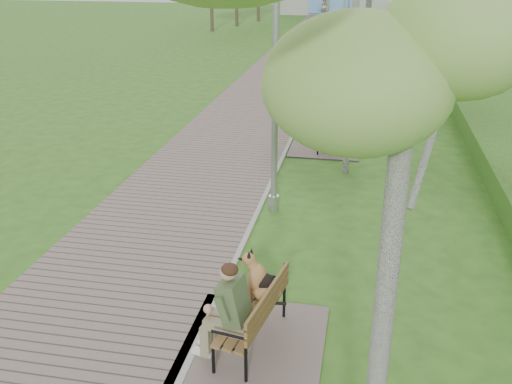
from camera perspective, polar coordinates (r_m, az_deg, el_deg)
walkway at (r=26.76m, az=2.65°, el=11.71°), size 3.50×67.00×0.04m
kerb at (r=26.56m, az=6.46°, el=11.53°), size 0.10×67.00×0.05m
bench_main at (r=8.08m, az=-0.99°, el=-12.46°), size 1.97×2.19×1.72m
bench_second at (r=16.44m, az=6.86°, el=5.19°), size 1.95×2.17×1.20m
bench_third at (r=21.68m, az=7.52°, el=9.45°), size 1.91×2.12×1.17m
lamp_post_near at (r=11.52m, az=1.94°, el=10.49°), size 0.22×0.22×5.77m
lamp_post_second at (r=24.47m, az=7.12°, el=16.02°), size 0.19×0.19×4.99m
lamp_post_third at (r=39.25m, az=8.85°, el=18.28°), size 0.19×0.19×4.79m
pedestrian_near at (r=36.42m, az=6.30°, el=15.84°), size 0.61×0.41×1.65m
pedestrian_far at (r=52.04m, az=6.78°, el=18.00°), size 0.96×0.77×1.87m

